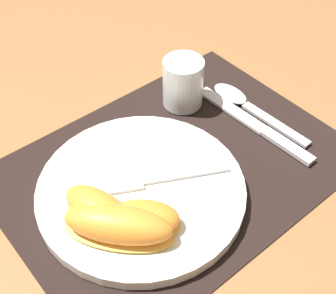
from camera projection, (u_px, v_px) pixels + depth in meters
ground_plane at (175, 167)px, 0.64m from camera, size 3.00×3.00×0.00m
placemat at (175, 166)px, 0.64m from camera, size 0.46×0.33×0.00m
plate at (141, 191)px, 0.60m from camera, size 0.27×0.27×0.02m
juice_glass at (183, 85)px, 0.71m from camera, size 0.06×0.06×0.08m
knife at (256, 125)px, 0.69m from camera, size 0.03×0.21×0.01m
spoon at (242, 101)px, 0.73m from camera, size 0.04×0.18×0.01m
fork at (148, 180)px, 0.60m from camera, size 0.17×0.10×0.00m
citrus_wedge_0 at (101, 213)px, 0.54m from camera, size 0.07×0.12×0.04m
citrus_wedge_1 at (118, 226)px, 0.53m from camera, size 0.12×0.13×0.04m
citrus_wedge_2 at (140, 220)px, 0.54m from camera, size 0.11×0.10×0.03m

